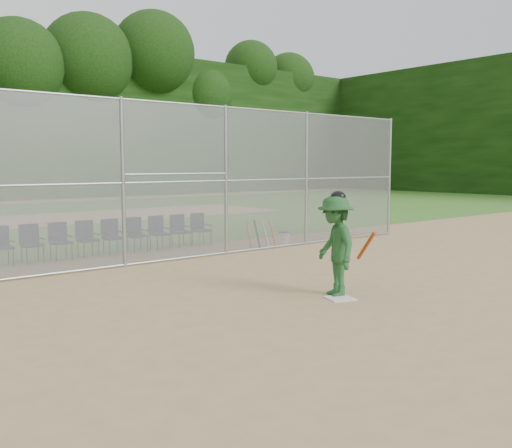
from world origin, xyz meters
TOP-DOWN VIEW (x-y plane):
  - ground at (0.00, 0.00)m, footprint 100.00×100.00m
  - grass_strip at (0.00, 18.00)m, footprint 100.00×100.00m
  - dirt_patch_far at (0.00, 18.00)m, footprint 24.00×24.00m
  - backstop_fence at (0.00, 5.00)m, footprint 16.09×0.09m
  - treeline at (0.00, 20.00)m, footprint 81.00×60.00m
  - home_plate at (-0.45, -0.47)m, footprint 0.59×0.59m
  - batter_at_plate at (-0.32, -0.22)m, footprint 1.12×1.42m
  - water_cooler at (3.46, 5.40)m, footprint 0.33×0.33m
  - spare_bats at (2.55, 5.38)m, footprint 0.96×0.39m
  - chair_0 at (-4.25, 6.90)m, footprint 0.54×0.52m
  - chair_1 at (-3.54, 6.90)m, footprint 0.54×0.52m
  - chair_2 at (-2.82, 6.90)m, footprint 0.54×0.52m
  - chair_3 at (-2.10, 6.90)m, footprint 0.54×0.52m
  - chair_4 at (-1.39, 6.90)m, footprint 0.54×0.52m
  - chair_5 at (-0.67, 6.90)m, footprint 0.54×0.52m
  - chair_6 at (0.04, 6.90)m, footprint 0.54×0.52m
  - chair_7 at (0.76, 6.90)m, footprint 0.54×0.52m
  - chair_8 at (1.48, 6.90)m, footprint 0.54×0.52m

SIDE VIEW (x-z plane):
  - ground at x=0.00m, z-range 0.00..0.00m
  - grass_strip at x=0.00m, z-range 0.01..0.01m
  - dirt_patch_far at x=0.00m, z-range 0.01..0.01m
  - home_plate at x=-0.45m, z-range 0.00..0.02m
  - water_cooler at x=3.46m, z-range 0.00..0.42m
  - spare_bats at x=2.55m, z-range -0.01..0.82m
  - chair_0 at x=-4.25m, z-range 0.00..0.96m
  - chair_1 at x=-3.54m, z-range 0.00..0.96m
  - chair_2 at x=-2.82m, z-range 0.00..0.96m
  - chair_3 at x=-2.10m, z-range 0.00..0.96m
  - chair_4 at x=-1.39m, z-range 0.00..0.96m
  - chair_5 at x=-0.67m, z-range 0.00..0.96m
  - chair_6 at x=0.04m, z-range 0.00..0.96m
  - chair_7 at x=0.76m, z-range 0.00..0.96m
  - chair_8 at x=1.48m, z-range 0.00..0.96m
  - batter_at_plate at x=-0.32m, z-range -0.03..1.93m
  - backstop_fence at x=0.00m, z-range 0.07..4.07m
  - treeline at x=0.00m, z-range 0.00..11.00m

